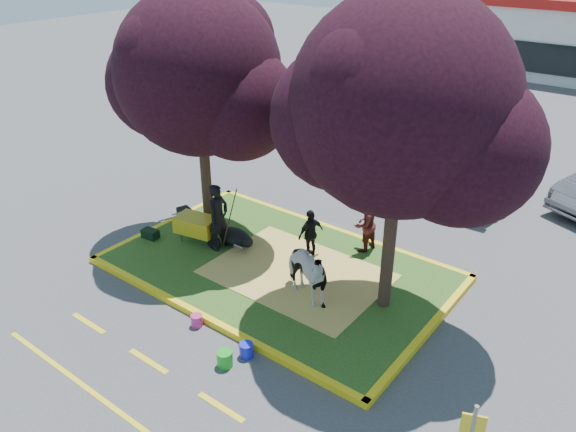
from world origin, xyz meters
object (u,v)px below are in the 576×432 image
Objects in this scene: cow at (304,273)px; wheelbarrow at (197,225)px; handler at (218,217)px; bucket_green at (225,359)px; bucket_blue at (246,350)px; car_silver at (328,124)px; bucket_pink at (197,320)px; calf at (235,237)px; car_black at (250,106)px.

wheelbarrow is (-3.83, 0.40, -0.19)m from cow.
handler is at bearing 1.51° from wheelbarrow.
bucket_green is (3.11, -3.14, -0.89)m from handler.
cow is at bearing 93.09° from bucket_blue.
bucket_blue is at bearing 97.53° from car_silver.
car_silver is at bearing 50.85° from cow.
car_silver is (-6.10, 12.07, 0.45)m from bucket_blue.
car_silver reaches higher than bucket_pink.
wheelbarrow is 4.71m from bucket_blue.
cow reaches higher than bucket_blue.
bucket_green is 0.50m from bucket_blue.
handler is 9.83m from car_silver.
calf is 0.24× the size of car_black.
bucket_green is at bearing -161.02° from cow.
wheelbarrow is 6.53× the size of bucket_blue.
wheelbarrow is 4.85m from bucket_green.
wheelbarrow is at bearing -153.96° from calf.
car_silver is (-2.83, 9.40, -0.45)m from handler.
calf is at bearing 20.72° from wheelbarrow.
bucket_pink is 0.07× the size of car_silver.
calf is at bearing 129.77° from bucket_green.
car_black reaches higher than wheelbarrow.
cow is 0.93× the size of handler.
bucket_green is (2.93, -3.53, -0.20)m from calf.
cow is 11.61m from car_silver.
bucket_blue is at bearing 72.07° from bucket_green.
car_black is at bearing 126.14° from bucket_pink.
wheelbarrow reaches higher than bucket_green.
cow is at bearing 55.71° from bucket_pink.
car_silver is (-5.98, 9.95, -0.26)m from cow.
handler reaches higher than bucket_green.
wheelbarrow is at bearing 103.88° from cow.
wheelbarrow reaches higher than bucket_pink.
bucket_green reaches higher than bucket_blue.
cow reaches higher than car_silver.
car_black is (-9.92, 12.27, 0.56)m from bucket_green.
bucket_pink is 14.53m from car_black.
cow is at bearing -63.45° from car_black.
wheelbarrow is 5.88× the size of bucket_green.
car_black reaches higher than bucket_green.
bucket_pink is at bearing -67.95° from calf.
cow is 4.96× the size of bucket_green.
bucket_blue is (0.15, 0.47, -0.02)m from bucket_green.
car_black is at bearing 122.71° from calf.
wheelbarrow is 3.49m from bucket_pink.
car_black is at bearing -15.39° from car_silver.
bucket_green is at bearing -70.31° from car_black.
wheelbarrow is 9.79m from car_silver.
car_black is (-10.07, 11.80, 0.57)m from bucket_blue.
calf is at bearing 135.30° from bucket_blue.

